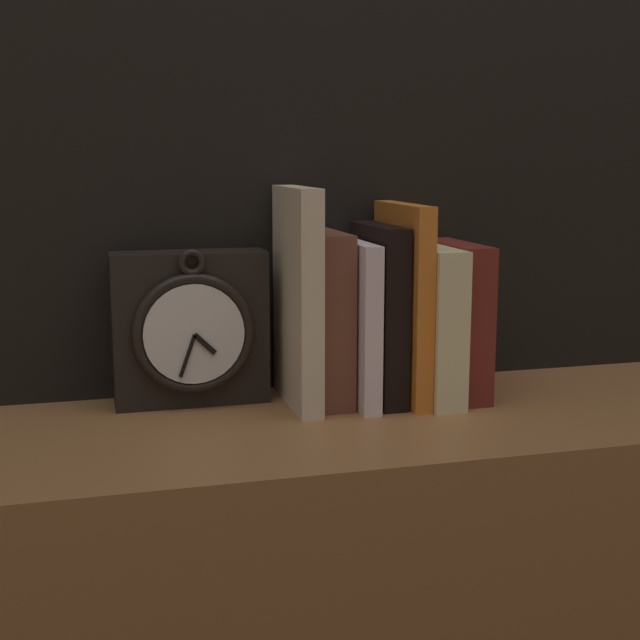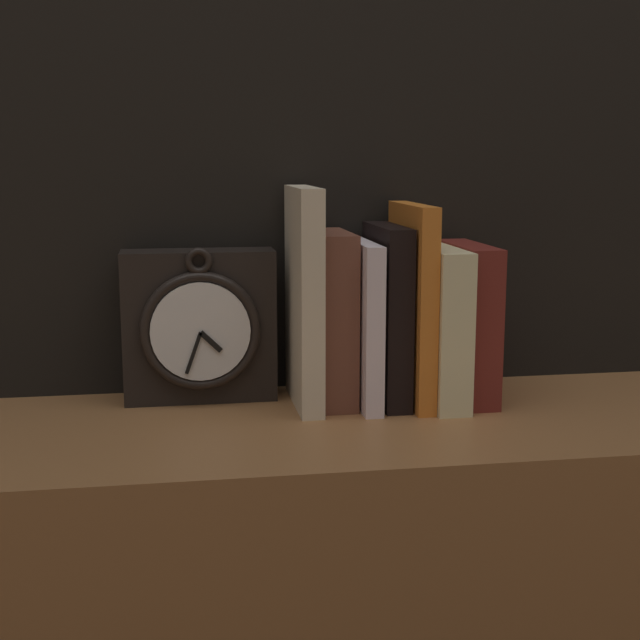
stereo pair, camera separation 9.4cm
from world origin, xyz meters
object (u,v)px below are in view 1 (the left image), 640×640
book_slot0_cream (297,298)px  book_slot1_brown (324,317)px  book_slot2_white (354,322)px  book_slot5_cream (427,322)px  book_slot3_black (378,313)px  clock (190,328)px  book_slot6_maroon (455,319)px  book_slot4_orange (402,302)px

book_slot0_cream → book_slot1_brown: (0.03, 0.01, -0.03)m
book_slot1_brown → book_slot2_white: bearing=-17.3°
book_slot1_brown → book_slot5_cream: size_ratio=1.10×
book_slot0_cream → book_slot3_black: 0.10m
clock → book_slot3_black: (0.22, -0.04, 0.01)m
book_slot1_brown → book_slot0_cream: bearing=-166.5°
book_slot3_black → book_slot0_cream: bearing=-179.1°
book_slot2_white → book_slot5_cream: book_slot2_white is taller
book_slot2_white → book_slot6_maroon: book_slot2_white is taller
clock → book_slot5_cream: bearing=-9.3°
book_slot3_black → book_slot6_maroon: (0.10, -0.00, -0.01)m
book_slot1_brown → book_slot4_orange: book_slot4_orange is taller
book_slot3_black → book_slot5_cream: (0.06, -0.01, -0.01)m
clock → book_slot4_orange: size_ratio=0.80×
book_slot3_black → book_slot1_brown: bearing=174.1°
book_slot0_cream → book_slot4_orange: 0.13m
book_slot2_white → book_slot3_black: bearing=7.3°
clock → book_slot6_maroon: same height
clock → book_slot4_orange: (0.24, -0.04, 0.03)m
book_slot3_black → clock: bearing=170.7°
book_slot1_brown → book_slot4_orange: bearing=-7.8°
book_slot1_brown → book_slot4_orange: 0.09m
book_slot0_cream → book_slot5_cream: (0.16, -0.01, -0.03)m
clock → book_slot3_black: bearing=-9.3°
book_slot1_brown → book_slot5_cream: bearing=-7.6°
book_slot5_cream → book_slot6_maroon: (0.04, 0.01, 0.00)m
book_slot1_brown → book_slot4_orange: size_ratio=0.86×
book_slot4_orange → book_slot5_cream: (0.03, -0.00, -0.02)m
book_slot0_cream → book_slot3_black: book_slot0_cream is taller
clock → book_slot6_maroon: size_ratio=1.00×
book_slot5_cream → book_slot3_black: bearing=170.5°
book_slot2_white → book_slot5_cream: size_ratio=1.04×
book_slot3_black → book_slot4_orange: (0.03, -0.01, 0.01)m
book_slot2_white → book_slot6_maroon: 0.13m
book_slot5_cream → book_slot0_cream: bearing=177.0°
book_slot2_white → book_slot3_black: 0.03m
book_slot2_white → book_slot6_maroon: (0.13, 0.00, -0.00)m
clock → book_slot3_black: book_slot3_black is taller
book_slot4_orange → book_slot5_cream: 0.04m
clock → book_slot1_brown: 0.15m
book_slot3_black → book_slot4_orange: size_ratio=0.89×
book_slot4_orange → book_slot5_cream: size_ratio=1.27×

